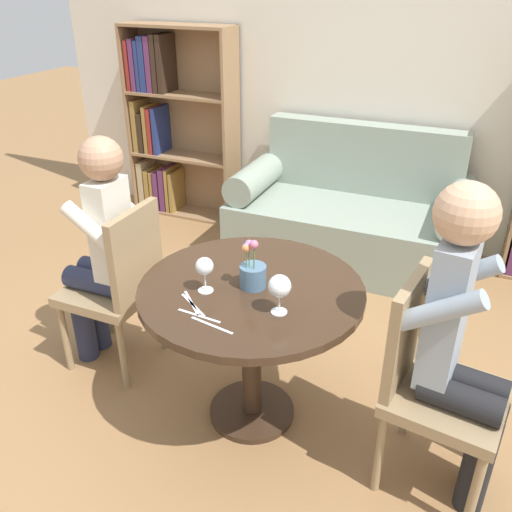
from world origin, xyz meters
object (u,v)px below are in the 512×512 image
person_left (101,250)px  chair_right (430,378)px  bookshelf_left (171,124)px  wine_glass_left (205,267)px  chair_left (120,282)px  wine_glass_right (280,287)px  person_right (462,344)px  flower_vase (252,272)px  couch (351,217)px

person_left → chair_right: bearing=85.8°
bookshelf_left → wine_glass_left: size_ratio=9.92×
chair_left → wine_glass_right: chair_left is taller
bookshelf_left → person_right: (2.46, -2.06, -0.06)m
chair_left → chair_right: 1.53m
person_left → person_right: person_right is taller
chair_left → flower_vase: (0.76, -0.09, 0.28)m
couch → chair_right: 1.94m
chair_left → flower_vase: bearing=83.3°
bookshelf_left → flower_vase: bearing=-51.2°
flower_vase → bookshelf_left: bearing=128.8°
bookshelf_left → flower_vase: bookshelf_left is taller
bookshelf_left → person_right: 3.21m
bookshelf_left → flower_vase: size_ratio=6.80×
couch → flower_vase: size_ratio=7.32×
wine_glass_left → flower_vase: 0.20m
bookshelf_left → chair_left: bearing=-66.0°
chair_right → person_left: size_ratio=0.73×
chair_right → flower_vase: bearing=95.7°
couch → chair_left: (-0.76, -1.65, 0.18)m
chair_left → person_left: size_ratio=0.73×
bookshelf_left → chair_right: 3.14m
bookshelf_left → wine_glass_right: bookshelf_left is taller
flower_vase → couch: bearing=90.1°
chair_right → person_right: size_ratio=0.70×
flower_vase → person_left: bearing=173.9°
person_left → flower_vase: person_left is taller
person_left → wine_glass_right: person_left is taller
person_left → flower_vase: bearing=84.0°
chair_left → flower_vase: flower_vase is taller
couch → person_left: bearing=-117.2°
chair_left → person_right: size_ratio=0.70×
wine_glass_left → flower_vase: size_ratio=0.69×
person_left → wine_glass_right: 1.06m
couch → bookshelf_left: 1.70m
person_right → chair_right: bearing=84.4°
wine_glass_left → wine_glass_right: wine_glass_right is taller
wine_glass_left → wine_glass_right: size_ratio=0.94×
chair_left → wine_glass_left: chair_left is taller
chair_left → flower_vase: size_ratio=4.03×
person_right → wine_glass_right: person_right is taller
chair_right → wine_glass_left: (-0.92, -0.08, 0.32)m
couch → person_right: bearing=-64.8°
bookshelf_left → wine_glass_right: 2.80m
flower_vase → wine_glass_right: bearing=-38.3°
person_left → wine_glass_left: size_ratio=8.04×
wine_glass_right → chair_right: bearing=10.3°
couch → chair_left: size_ratio=1.82×
chair_right → wine_glass_left: size_ratio=5.87×
person_right → flower_vase: 0.85m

